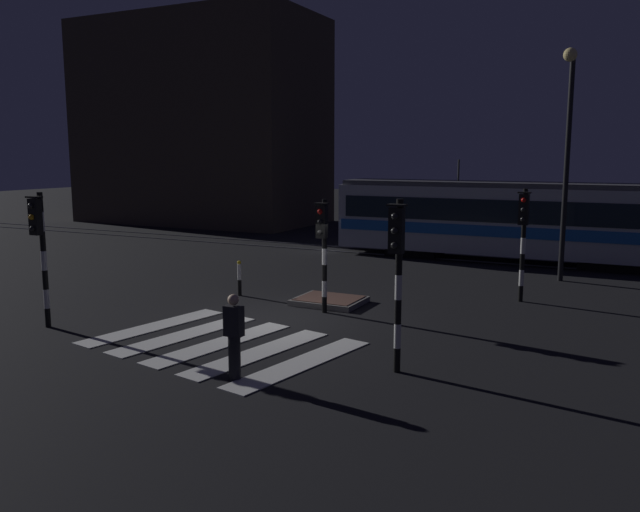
% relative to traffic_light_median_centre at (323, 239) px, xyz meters
% --- Properties ---
extents(ground_plane, '(120.00, 120.00, 0.00)m').
position_rel_traffic_light_median_centre_xyz_m(ground_plane, '(-0.86, -1.09, -2.09)').
color(ground_plane, black).
extents(rail_near, '(80.00, 0.12, 0.03)m').
position_rel_traffic_light_median_centre_xyz_m(rail_near, '(-0.86, 10.61, -2.07)').
color(rail_near, '#59595E').
rests_on(rail_near, ground).
extents(rail_far, '(80.00, 0.12, 0.03)m').
position_rel_traffic_light_median_centre_xyz_m(rail_far, '(-0.86, 12.04, -2.07)').
color(rail_far, '#59595E').
rests_on(rail_far, ground).
extents(crosswalk_zebra, '(6.23, 5.18, 0.02)m').
position_rel_traffic_light_median_centre_xyz_m(crosswalk_zebra, '(-0.86, -3.70, -2.08)').
color(crosswalk_zebra, silver).
rests_on(crosswalk_zebra, ground).
extents(traffic_island, '(1.95, 1.60, 0.18)m').
position_rel_traffic_light_median_centre_xyz_m(traffic_island, '(-0.34, 1.13, -2.00)').
color(traffic_island, slate).
rests_on(traffic_island, ground).
extents(traffic_light_median_centre, '(0.36, 0.42, 3.16)m').
position_rel_traffic_light_median_centre_xyz_m(traffic_light_median_centre, '(0.00, 0.00, 0.00)').
color(traffic_light_median_centre, black).
rests_on(traffic_light_median_centre, ground).
extents(traffic_light_corner_near_right, '(0.36, 0.42, 3.51)m').
position_rel_traffic_light_median_centre_xyz_m(traffic_light_corner_near_right, '(3.50, -3.83, 0.23)').
color(traffic_light_corner_near_right, black).
rests_on(traffic_light_corner_near_right, ground).
extents(traffic_light_corner_far_right, '(0.36, 0.42, 3.38)m').
position_rel_traffic_light_median_centre_xyz_m(traffic_light_corner_far_right, '(4.67, 3.84, 0.14)').
color(traffic_light_corner_far_right, black).
rests_on(traffic_light_corner_far_right, ground).
extents(traffic_light_corner_near_left, '(0.36, 0.42, 3.44)m').
position_rel_traffic_light_median_centre_xyz_m(traffic_light_corner_near_left, '(-5.66, -4.51, 0.19)').
color(traffic_light_corner_near_left, black).
rests_on(traffic_light_corner_near_left, ground).
extents(street_lamp_trackside_right, '(0.44, 1.21, 7.73)m').
position_rel_traffic_light_median_centre_xyz_m(street_lamp_trackside_right, '(5.37, 7.64, 2.77)').
color(street_lamp_trackside_right, black).
rests_on(street_lamp_trackside_right, ground).
extents(tram, '(14.31, 2.58, 4.15)m').
position_rel_traffic_light_median_centre_xyz_m(tram, '(2.90, 11.32, -0.34)').
color(tram, silver).
rests_on(tram, ground).
extents(pedestrian_waiting_at_kerb, '(0.36, 0.24, 1.71)m').
position_rel_traffic_light_median_centre_xyz_m(pedestrian_waiting_at_kerb, '(0.80, -5.57, -1.21)').
color(pedestrian_waiting_at_kerb, black).
rests_on(pedestrian_waiting_at_kerb, ground).
extents(bollard_island_edge, '(0.12, 0.12, 1.11)m').
position_rel_traffic_light_median_centre_xyz_m(bollard_island_edge, '(-3.33, 0.89, -1.53)').
color(bollard_island_edge, black).
rests_on(bollard_island_edge, ground).
extents(building_backdrop, '(15.17, 8.00, 12.74)m').
position_rel_traffic_light_median_centre_xyz_m(building_backdrop, '(-18.00, 18.97, 4.29)').
color(building_backdrop, '#42382D').
rests_on(building_backdrop, ground).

